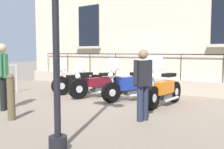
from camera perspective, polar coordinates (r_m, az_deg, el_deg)
The scene contains 8 objects.
ground_plane at distance 8.48m, azimuth 1.31°, elevation -5.23°, with size 60.00×60.00×0.00m, color gray.
motorcycle_black at distance 9.40m, azimuth -7.45°, elevation -1.74°, with size 1.98×0.94×1.22m.
motorcycle_maroon at distance 8.63m, azimuth -3.02°, elevation -2.22°, with size 2.10×1.02×1.24m.
motorcycle_blue at distance 8.01m, azimuth 4.06°, elevation -2.63°, with size 1.99×1.00×1.34m.
motorcycle_orange at distance 7.37m, azimuth 11.46°, elevation -3.52°, with size 2.01×0.62×1.39m.
bollard at distance 6.11m, azimuth -21.58°, elevation -4.65°, with size 0.17×0.17×1.04m.
pedestrian_standing at distance 5.61m, azimuth 6.90°, elevation -1.49°, with size 0.51×0.31×1.57m.
pedestrian_walking at distance 7.17m, azimuth -23.21°, elevation 0.39°, with size 0.41×0.41×1.73m.
Camera 1 is at (6.88, 4.73, 1.51)m, focal length 40.99 mm.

